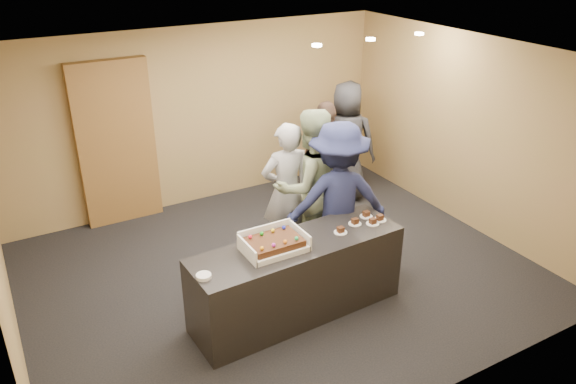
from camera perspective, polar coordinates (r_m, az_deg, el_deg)
The scene contains 17 objects.
room at distance 6.51m, azimuth -0.92°, elevation 1.80°, with size 6.04×6.00×2.70m.
serving_counter at distance 6.24m, azimuth 0.95°, elevation -8.76°, with size 2.40×0.70×0.90m, color black.
storage_cabinet at distance 8.28m, azimuth -17.03°, elevation 4.68°, with size 1.07×0.15×2.36m, color brown.
cake_box at distance 5.88m, azimuth -1.52°, elevation -5.42°, with size 0.65×0.45×0.19m.
sheet_cake at distance 5.83m, azimuth -1.42°, elevation -5.08°, with size 0.55×0.38×0.11m.
plate_stack at distance 5.50m, azimuth -8.57°, elevation -8.45°, with size 0.15×0.15×0.04m, color white.
slice_a at distance 6.21m, azimuth 5.36°, elevation -3.93°, with size 0.15×0.15×0.07m.
slice_b at distance 6.40m, azimuth 6.82°, elevation -3.06°, with size 0.15×0.15×0.07m.
slice_c at distance 6.43m, azimuth 8.60°, elevation -3.03°, with size 0.15×0.15×0.07m.
slice_d at distance 6.58m, azimuth 7.95°, elevation -2.30°, with size 0.15×0.15×0.07m.
slice_e at distance 6.52m, azimuth 9.32°, elevation -2.66°, with size 0.15×0.15×0.07m.
person_server_grey at distance 7.13m, azimuth -0.16°, elevation 0.10°, with size 0.66×0.43×1.82m, color #A2A2A7.
person_sage_man at distance 7.03m, azimuth 2.25°, elevation 0.57°, with size 0.98×0.76×2.01m, color #90A077.
person_navy_man at distance 6.76m, azimuth 5.05°, elevation -0.84°, with size 1.26×0.73×1.96m, color #1B2045.
person_brown_extra at distance 8.36m, azimuth 3.93°, elevation 3.57°, with size 1.00×0.42×1.71m, color #4F3A2F.
person_dark_suit at distance 8.77m, azimuth 5.91°, elevation 5.15°, with size 0.92×0.60×1.88m, color #25252A.
ceiling_spotlights at distance 7.37m, azimuth 8.39°, elevation 15.11°, with size 1.72×0.12×0.03m.
Camera 1 is at (-2.86, -5.24, 3.95)m, focal length 35.00 mm.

